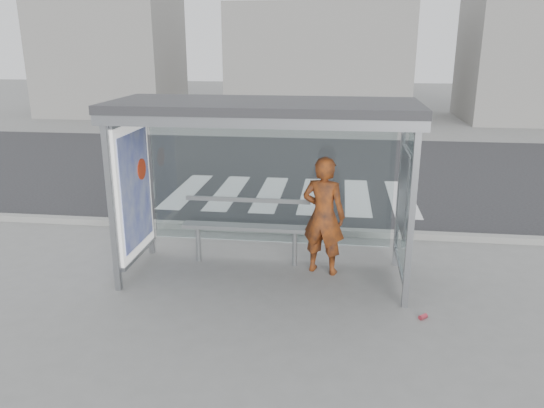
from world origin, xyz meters
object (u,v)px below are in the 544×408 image
Objects in this scene: bus_shelter at (238,146)px; person at (324,216)px; bench at (246,227)px; soda_can at (423,317)px.

bus_shelter reaches higher than person.
bench is (-1.22, 0.20, -0.30)m from person.
bench is at bearing 6.25° from person.
bus_shelter is 3.40m from soda_can.
bench is 17.35× the size of soda_can.
person is at bearing -9.24° from bench.
bench is (0.01, 0.43, -1.38)m from bus_shelter.
bus_shelter is at bearing 26.36° from person.
person is 0.91× the size of bench.
person is 2.07m from soda_can.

